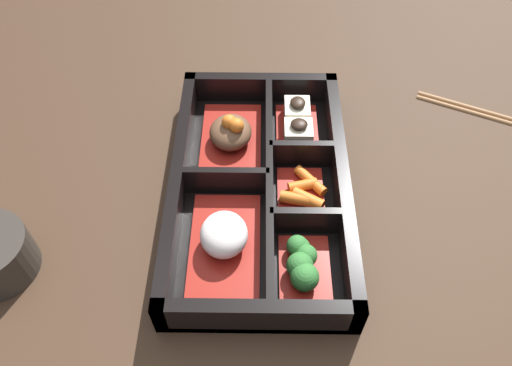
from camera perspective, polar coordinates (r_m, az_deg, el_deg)
ground_plane at (r=0.59m, az=0.00°, el=-1.50°), size 3.00×3.00×0.00m
bento_base at (r=0.59m, az=0.00°, el=-1.21°), size 0.34×0.20×0.01m
bento_rim at (r=0.57m, az=0.29°, el=-0.09°), size 0.34×0.20×0.05m
bowl_rice at (r=0.53m, az=-4.10°, el=-6.30°), size 0.13×0.08×0.04m
bowl_stew at (r=0.63m, az=-3.27°, el=5.53°), size 0.13×0.08×0.05m
bowl_greens at (r=0.52m, az=4.86°, el=-9.16°), size 0.08×0.05×0.03m
bowl_carrots at (r=0.58m, az=4.94°, el=-1.16°), size 0.08×0.06×0.02m
bowl_tofu at (r=0.64m, az=4.39°, el=6.78°), size 0.09×0.05×0.04m
chopsticks at (r=0.75m, az=25.84°, el=6.85°), size 0.11×0.21×0.01m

